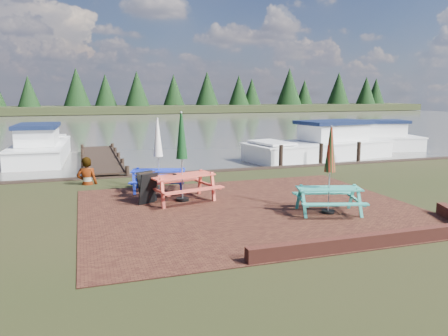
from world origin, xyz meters
name	(u,v)px	position (x,y,z in m)	size (l,w,h in m)	color
ground	(265,219)	(0.00, 0.00, 0.00)	(120.00, 120.00, 0.00)	black
paving	(250,209)	(0.00, 1.00, 0.01)	(9.00, 7.50, 0.02)	#361811
brick_wall	(402,234)	(2.15, -2.42, 0.15)	(6.21, 1.79, 0.30)	#4C1E16
water	(124,124)	(0.00, 37.00, 0.00)	(120.00, 60.00, 0.02)	#4A473F
far_treeline	(107,93)	(0.00, 66.00, 3.28)	(120.00, 10.00, 8.10)	black
picnic_table_teal	(329,184)	(1.78, -0.05, 0.80)	(2.00, 1.87, 2.29)	teal
picnic_table_red	(182,171)	(-1.57, 2.45, 0.91)	(2.22, 2.07, 2.60)	#DA4B38
picnic_table_blue	(158,166)	(-2.01, 3.95, 0.82)	(2.04, 1.91, 2.35)	#182BB4
chalkboard	(147,188)	(-2.58, 2.50, 0.47)	(0.60, 0.77, 0.91)	black
jetty	(101,159)	(-3.50, 11.28, 0.11)	(1.76, 9.08, 1.00)	black
boat_jetty	(41,149)	(-6.28, 13.65, 0.41)	(2.70, 7.16, 2.05)	white
boat_near	(322,147)	(7.42, 9.85, 0.44)	(8.21, 4.04, 2.13)	white
boat_far	(370,141)	(11.77, 11.78, 0.39)	(6.57, 3.36, 1.95)	white
person	(86,157)	(-4.19, 5.82, 0.96)	(0.70, 0.46, 1.92)	gray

